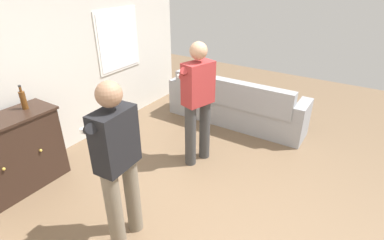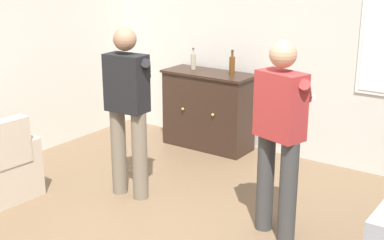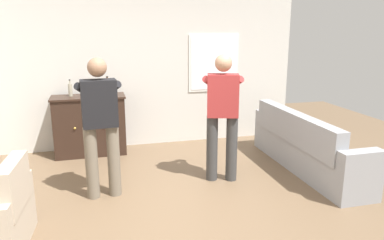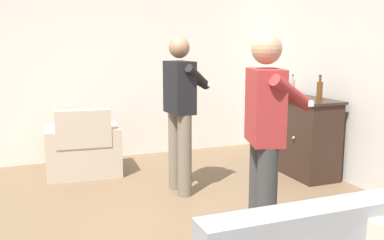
# 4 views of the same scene
# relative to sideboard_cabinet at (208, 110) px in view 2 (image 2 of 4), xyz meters

# --- Properties ---
(wall_back_with_window) EXTENTS (5.20, 0.15, 2.80)m
(wall_back_with_window) POSITION_rel_sideboard_cabinet_xyz_m (1.04, 0.36, 0.92)
(wall_back_with_window) COLOR beige
(wall_back_with_window) RESTS_ON ground
(sideboard_cabinet) EXTENTS (1.13, 0.49, 0.96)m
(sideboard_cabinet) POSITION_rel_sideboard_cabinet_xyz_m (0.00, 0.00, 0.00)
(sideboard_cabinet) COLOR black
(sideboard_cabinet) RESTS_ON ground
(bottle_wine_green) EXTENTS (0.06, 0.06, 0.26)m
(bottle_wine_green) POSITION_rel_sideboard_cabinet_xyz_m (-0.26, 0.05, 0.58)
(bottle_wine_green) COLOR gray
(bottle_wine_green) RESTS_ON sideboard_cabinet
(bottle_liquor_amber) EXTENTS (0.07, 0.07, 0.30)m
(bottle_liquor_amber) POSITION_rel_sideboard_cabinet_xyz_m (0.31, 0.03, 0.59)
(bottle_liquor_amber) COLOR #593314
(bottle_liquor_amber) RESTS_ON sideboard_cabinet
(person_standing_left) EXTENTS (0.56, 0.49, 1.68)m
(person_standing_left) POSITION_rel_sideboard_cabinet_xyz_m (0.15, -1.64, 0.46)
(person_standing_left) COLOR #6B6051
(person_standing_left) RESTS_ON ground
(person_standing_right) EXTENTS (0.53, 0.52, 1.68)m
(person_standing_right) POSITION_rel_sideboard_cabinet_xyz_m (1.70, -1.52, 0.46)
(person_standing_right) COLOR #383838
(person_standing_right) RESTS_ON ground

